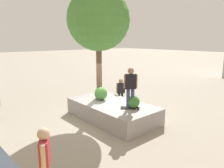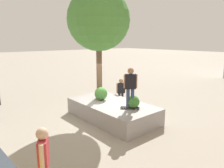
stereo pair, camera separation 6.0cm
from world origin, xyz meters
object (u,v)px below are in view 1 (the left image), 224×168
(pedestrian_crossing, at_px, (121,90))
(skateboard, at_px, (130,108))
(skateboarder, at_px, (131,85))
(plaza_tree, at_px, (98,20))
(bystander_watching, at_px, (45,159))
(planter_ledge, at_px, (112,111))

(pedestrian_crossing, bearing_deg, skateboard, 145.05)
(skateboarder, bearing_deg, skateboard, 0.00)
(skateboard, xyz_separation_m, pedestrian_crossing, (2.33, -1.63, 0.07))
(skateboard, bearing_deg, plaza_tree, -3.39)
(skateboarder, height_order, bystander_watching, skateboarder)
(skateboarder, distance_m, bystander_watching, 4.92)
(pedestrian_crossing, relative_size, bystander_watching, 0.88)
(planter_ledge, bearing_deg, skateboard, -178.63)
(planter_ledge, xyz_separation_m, skateboard, (-1.15, -0.03, 0.44))
(planter_ledge, bearing_deg, skateboarder, -178.63)
(planter_ledge, height_order, skateboarder, skateboarder)
(bystander_watching, bearing_deg, pedestrian_crossing, -56.38)
(skateboarder, xyz_separation_m, bystander_watching, (-1.76, 4.53, -0.79))
(bystander_watching, bearing_deg, planter_ledge, -57.08)
(planter_ledge, distance_m, skateboarder, 1.84)
(plaza_tree, bearing_deg, skateboarder, 176.61)
(skateboard, bearing_deg, skateboarder, 180.00)
(skateboard, distance_m, skateboarder, 0.99)
(planter_ledge, bearing_deg, plaza_tree, -8.00)
(skateboarder, xyz_separation_m, pedestrian_crossing, (2.33, -1.63, -0.92))
(pedestrian_crossing, bearing_deg, bystander_watching, 123.62)
(planter_ledge, distance_m, plaza_tree, 4.35)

